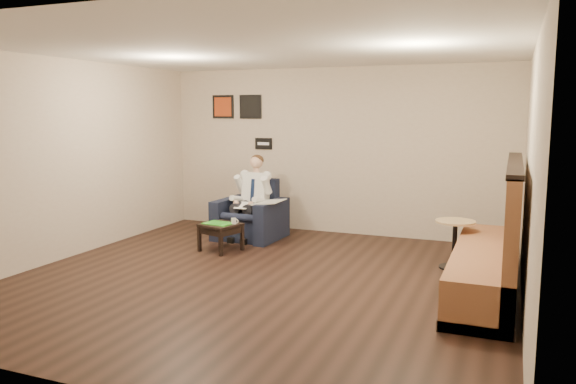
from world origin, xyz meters
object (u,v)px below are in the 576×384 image
at_px(armchair, 250,210).
at_px(green_folder, 218,223).
at_px(seated_man, 246,200).
at_px(side_table, 221,237).
at_px(coffee_mug, 234,221).
at_px(banquette, 486,228).
at_px(smartphone, 230,222).
at_px(cafe_table, 454,245).

distance_m(armchair, green_folder, 0.95).
bearing_deg(seated_man, green_folder, -92.02).
xyz_separation_m(side_table, coffee_mug, (0.19, 0.06, 0.25)).
distance_m(seated_man, banquette, 3.95).
bearing_deg(side_table, coffee_mug, 16.78).
xyz_separation_m(side_table, green_folder, (-0.03, -0.01, 0.21)).
relative_size(coffee_mug, banquette, 0.03).
bearing_deg(smartphone, banquette, 16.65).
relative_size(smartphone, banquette, 0.04).
relative_size(green_folder, banquette, 0.14).
bearing_deg(coffee_mug, seated_man, 101.87).
height_order(armchair, banquette, banquette).
height_order(armchair, coffee_mug, armchair).
bearing_deg(seated_man, side_table, -89.82).
bearing_deg(smartphone, seated_man, 121.45).
height_order(coffee_mug, banquette, banquette).
bearing_deg(side_table, smartphone, 55.73).
height_order(armchair, cafe_table, armchair).
xyz_separation_m(armchair, seated_man, (-0.01, -0.12, 0.18)).
relative_size(side_table, cafe_table, 0.78).
bearing_deg(seated_man, smartphone, -82.95).
xyz_separation_m(armchair, banquette, (3.70, -1.47, 0.27)).
distance_m(armchair, side_table, 0.97).
distance_m(seated_man, smartphone, 0.72).
height_order(seated_man, smartphone, seated_man).
distance_m(green_folder, cafe_table, 3.38).
bearing_deg(armchair, banquette, -19.07).
distance_m(armchair, banquette, 3.99).
xyz_separation_m(seated_man, banquette, (3.71, -1.34, 0.10)).
height_order(armchair, green_folder, armchair).
distance_m(side_table, banquette, 3.82).
height_order(smartphone, banquette, banquette).
height_order(smartphone, cafe_table, cafe_table).
bearing_deg(side_table, cafe_table, 5.50).
distance_m(armchair, cafe_table, 3.35).
xyz_separation_m(green_folder, smartphone, (0.12, 0.14, -0.00)).
height_order(seated_man, cafe_table, seated_man).
bearing_deg(banquette, coffee_mug, 170.54).
xyz_separation_m(seated_man, smartphone, (0.05, -0.68, -0.23)).
height_order(armchair, side_table, armchair).
bearing_deg(banquette, armchair, 158.42).
bearing_deg(armchair, side_table, -89.85).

